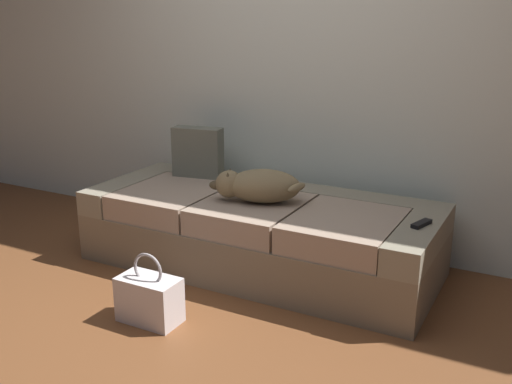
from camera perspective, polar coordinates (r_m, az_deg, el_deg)
The scene contains 7 objects.
ground_plane at distance 2.95m, azimuth -10.10°, elevation -14.77°, with size 10.00×10.00×0.00m, color brown.
back_wall at distance 3.99m, azimuth 4.55°, elevation 14.89°, with size 6.40×0.10×2.80m, color silver.
couch at distance 3.69m, azimuth 0.38°, elevation -3.94°, with size 2.16×0.89×0.45m.
dog_tan at distance 3.50m, azimuth 0.17°, elevation 0.62°, with size 0.57×0.39×0.20m.
tv_remote at distance 3.26m, azimuth 15.67°, elevation -2.96°, with size 0.04×0.15×0.02m, color black.
throw_pillow at distance 4.07m, azimuth -5.63°, elevation 3.85°, with size 0.34×0.12×0.34m, color #65675A.
handbag at distance 3.14m, azimuth -10.25°, elevation -10.09°, with size 0.32×0.18×0.38m.
Camera 1 is at (1.60, -1.94, 1.53)m, focal length 41.48 mm.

